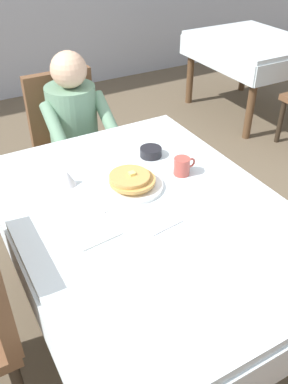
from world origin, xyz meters
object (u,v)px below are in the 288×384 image
(cup_coffee, at_px, (182,166))
(syrup_pitcher, at_px, (67,178))
(knife_right_of_plate, at_px, (170,178))
(spoon_near_edge, at_px, (166,228))
(fork_left_of_plate, at_px, (95,201))
(diner_person, at_px, (76,126))
(breakfast_stack, at_px, (132,180))
(bowl_butter, at_px, (151,152))
(chair_diner, at_px, (69,136))
(background_table_far, at_px, (252,50))
(dining_table_main, at_px, (149,225))
(plate_breakfast, at_px, (132,186))

(cup_coffee, bearing_deg, syrup_pitcher, 160.54)
(knife_right_of_plate, xyz_separation_m, spoon_near_edge, (-0.21, -0.30, 0.00))
(cup_coffee, distance_m, fork_left_of_plate, 0.45)
(syrup_pitcher, height_order, knife_right_of_plate, syrup_pitcher)
(diner_person, relative_size, breakfast_stack, 5.26)
(diner_person, height_order, breakfast_stack, diner_person)
(bowl_butter, relative_size, fork_left_of_plate, 0.61)
(chair_diner, relative_size, background_table_far, 0.83)
(syrup_pitcher, height_order, background_table_far, syrup_pitcher)
(dining_table_main, height_order, chair_diner, chair_diner)
(spoon_near_edge, bearing_deg, fork_left_of_plate, 113.20)
(breakfast_stack, height_order, fork_left_of_plate, breakfast_stack)
(breakfast_stack, height_order, knife_right_of_plate, breakfast_stack)
(chair_diner, height_order, background_table_far, chair_diner)
(fork_left_of_plate, bearing_deg, bowl_butter, -66.89)
(cup_coffee, distance_m, bowl_butter, 0.22)
(diner_person, height_order, spoon_near_edge, diner_person)
(diner_person, relative_size, cup_coffee, 9.91)
(diner_person, distance_m, fork_left_of_plate, 0.90)
(chair_diner, height_order, bowl_butter, chair_diner)
(background_table_far, bearing_deg, knife_right_of_plate, -140.16)
(plate_breakfast, relative_size, cup_coffee, 2.48)
(breakfast_stack, bearing_deg, fork_left_of_plate, -173.64)
(dining_table_main, relative_size, chair_diner, 1.64)
(knife_right_of_plate, bearing_deg, spoon_near_edge, 151.26)
(chair_diner, bearing_deg, diner_person, 90.00)
(dining_table_main, height_order, fork_left_of_plate, fork_left_of_plate)
(bowl_butter, relative_size, spoon_near_edge, 0.73)
(bowl_butter, xyz_separation_m, background_table_far, (1.95, 1.42, -0.14))
(syrup_pitcher, xyz_separation_m, background_table_far, (2.41, 1.46, -0.15))
(chair_diner, bearing_deg, breakfast_stack, 86.92)
(cup_coffee, bearing_deg, fork_left_of_plate, -179.43)
(syrup_pitcher, bearing_deg, plate_breakfast, -33.53)
(chair_diner, bearing_deg, fork_left_of_plate, 76.57)
(fork_left_of_plate, bearing_deg, dining_table_main, -135.76)
(chair_diner, relative_size, knife_right_of_plate, 4.65)
(plate_breakfast, height_order, syrup_pitcher, syrup_pitcher)
(cup_coffee, bearing_deg, bowl_butter, 101.51)
(syrup_pitcher, bearing_deg, breakfast_stack, -33.40)
(dining_table_main, distance_m, cup_coffee, 0.34)
(fork_left_of_plate, height_order, spoon_near_edge, same)
(cup_coffee, distance_m, syrup_pitcher, 0.53)
(plate_breakfast, xyz_separation_m, bowl_butter, (0.21, 0.20, 0.01))
(syrup_pitcher, bearing_deg, diner_person, 66.36)
(dining_table_main, height_order, plate_breakfast, plate_breakfast)
(fork_left_of_plate, relative_size, background_table_far, 0.16)
(breakfast_stack, bearing_deg, plate_breakfast, -66.51)
(bowl_butter, distance_m, syrup_pitcher, 0.46)
(dining_table_main, xyz_separation_m, spoon_near_edge, (-0.00, -0.15, 0.09))
(diner_person, xyz_separation_m, syrup_pitcher, (-0.30, -0.68, 0.11))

